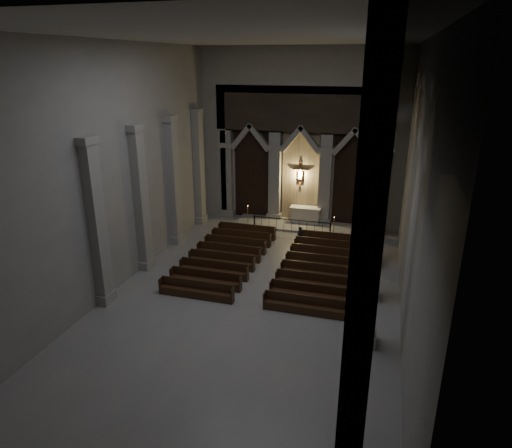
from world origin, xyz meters
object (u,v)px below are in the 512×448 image
at_px(candle_stand_left, 248,220).
at_px(worshipper, 300,237).
at_px(altar_rail, 291,224).
at_px(altar, 305,214).
at_px(candle_stand_right, 333,232).
at_px(pews, 270,264).

xyz_separation_m(candle_stand_left, worshipper, (4.31, -2.81, 0.24)).
bearing_deg(altar_rail, worshipper, -64.02).
relative_size(altar, worshipper, 1.71).
distance_m(altar_rail, worshipper, 2.26).
distance_m(candle_stand_left, worshipper, 5.15).
relative_size(candle_stand_left, worshipper, 1.14).
height_order(altar, candle_stand_right, candle_stand_right).
xyz_separation_m(candle_stand_right, pews, (-2.82, -5.76, -0.11)).
xyz_separation_m(altar, worshipper, (0.43, -4.22, -0.07)).
bearing_deg(candle_stand_left, pews, -62.85).
bearing_deg(worshipper, altar_rail, 91.72).
height_order(candle_stand_right, worshipper, candle_stand_right).
relative_size(altar, pews, 0.24).
bearing_deg(candle_stand_right, worshipper, -131.34).
bearing_deg(candle_stand_right, pews, -116.10).
distance_m(pews, worshipper, 3.82).
bearing_deg(candle_stand_left, worshipper, -33.05).
height_order(candle_stand_left, worshipper, candle_stand_left).
xyz_separation_m(altar, candle_stand_left, (-3.88, -1.41, -0.31)).
bearing_deg(altar, altar_rail, -104.22).
distance_m(candle_stand_left, candle_stand_right, 6.19).
xyz_separation_m(altar_rail, candle_stand_right, (2.82, 0.06, -0.30)).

